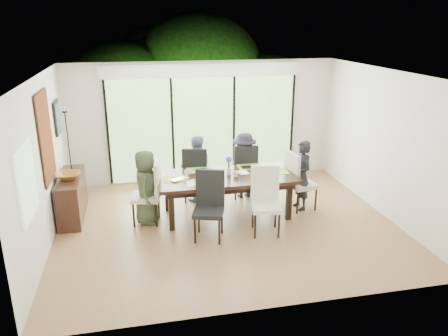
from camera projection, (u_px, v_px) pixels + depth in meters
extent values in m
cube|color=brown|center=(227.00, 224.00, 7.94)|extent=(6.00, 5.00, 0.01)
cube|color=white|center=(227.00, 73.00, 7.07)|extent=(6.00, 5.00, 0.01)
cube|color=silver|center=(203.00, 122.00, 9.83)|extent=(6.00, 0.02, 2.70)
cube|color=silver|center=(272.00, 213.00, 5.18)|extent=(6.00, 0.02, 2.70)
cube|color=white|center=(42.00, 165.00, 6.92)|extent=(0.02, 5.00, 2.70)
cube|color=white|center=(385.00, 144.00, 8.10)|extent=(0.02, 5.00, 2.70)
cube|color=#598C3F|center=(204.00, 129.00, 9.84)|extent=(4.20, 0.02, 2.30)
cube|color=white|center=(203.00, 70.00, 9.42)|extent=(4.40, 0.06, 0.28)
cube|color=black|center=(108.00, 134.00, 9.42)|extent=(0.05, 0.04, 2.30)
cube|color=black|center=(173.00, 130.00, 9.70)|extent=(0.05, 0.04, 2.30)
cube|color=black|center=(234.00, 127.00, 9.97)|extent=(0.05, 0.04, 2.30)
cube|color=black|center=(292.00, 124.00, 10.25)|extent=(0.05, 0.04, 2.30)
cube|color=#8CAD7F|center=(27.00, 182.00, 5.76)|extent=(0.02, 0.90, 1.00)
cube|color=brown|center=(198.00, 168.00, 11.11)|extent=(6.00, 1.80, 0.10)
cube|color=#513623|center=(193.00, 137.00, 11.66)|extent=(6.00, 0.08, 0.06)
sphere|color=#14380F|center=(122.00, 100.00, 11.94)|extent=(3.20, 3.20, 3.20)
sphere|color=#14380F|center=(198.00, 82.00, 12.81)|extent=(4.00, 4.00, 4.00)
sphere|color=#14380F|center=(264.00, 103.00, 12.60)|extent=(2.80, 2.80, 2.80)
sphere|color=#14380F|center=(162.00, 86.00, 13.32)|extent=(3.60, 3.60, 3.60)
cube|color=black|center=(227.00, 177.00, 8.09)|extent=(2.55, 1.17, 0.06)
cube|color=black|center=(227.00, 182.00, 8.12)|extent=(2.34, 0.96, 0.11)
cube|color=black|center=(172.00, 211.00, 7.61)|extent=(0.10, 0.10, 0.73)
cube|color=black|center=(289.00, 201.00, 8.04)|extent=(0.10, 0.10, 0.73)
cube|color=black|center=(167.00, 193.00, 8.41)|extent=(0.10, 0.10, 0.73)
cube|color=black|center=(274.00, 185.00, 8.83)|extent=(0.10, 0.10, 0.73)
imported|color=#3A462F|center=(146.00, 187.00, 7.83)|extent=(0.52, 0.71, 1.37)
imported|color=black|center=(302.00, 175.00, 8.41)|extent=(0.48, 0.69, 1.37)
imported|color=#7587A9|center=(196.00, 169.00, 8.80)|extent=(0.66, 0.43, 1.37)
imported|color=black|center=(244.00, 165.00, 9.00)|extent=(0.67, 0.46, 1.37)
cube|color=#9FB13F|center=(176.00, 179.00, 7.90)|extent=(0.47, 0.34, 0.01)
cube|color=#86B13F|center=(276.00, 172.00, 8.27)|extent=(0.47, 0.34, 0.01)
cube|color=#72A63B|center=(199.00, 170.00, 8.36)|extent=(0.47, 0.34, 0.01)
cube|color=#88A93C|center=(250.00, 167.00, 8.56)|extent=(0.47, 0.34, 0.01)
cube|color=white|center=(200.00, 183.00, 7.70)|extent=(0.47, 0.34, 0.01)
cube|color=black|center=(205.00, 170.00, 8.33)|extent=(0.28, 0.19, 0.01)
cube|color=black|center=(248.00, 167.00, 8.50)|extent=(0.25, 0.18, 0.01)
cube|color=white|center=(264.00, 174.00, 8.17)|extent=(0.32, 0.23, 0.00)
cube|color=white|center=(200.00, 182.00, 7.69)|extent=(0.28, 0.28, 0.03)
cube|color=#C26916|center=(200.00, 181.00, 7.69)|extent=(0.21, 0.21, 0.01)
cylinder|color=silver|center=(229.00, 171.00, 8.12)|extent=(0.08, 0.08, 0.13)
cylinder|color=#337226|center=(229.00, 165.00, 8.08)|extent=(0.04, 0.04, 0.17)
sphere|color=#594EC4|center=(229.00, 159.00, 8.04)|extent=(0.12, 0.12, 0.12)
imported|color=silver|center=(182.00, 180.00, 7.82)|extent=(0.42, 0.37, 0.03)
imported|color=white|center=(188.00, 173.00, 8.07)|extent=(0.18, 0.18, 0.10)
imported|color=white|center=(236.00, 174.00, 8.00)|extent=(0.15, 0.15, 0.10)
imported|color=white|center=(267.00, 168.00, 8.32)|extent=(0.15, 0.15, 0.10)
imported|color=white|center=(239.00, 173.00, 8.18)|extent=(0.20, 0.26, 0.02)
cube|color=black|center=(72.00, 197.00, 8.13)|extent=(0.40, 1.43, 0.80)
imported|color=#996221|center=(68.00, 176.00, 7.90)|extent=(0.42, 0.42, 0.10)
cylinder|color=black|center=(72.00, 169.00, 8.32)|extent=(0.09, 0.09, 0.04)
cylinder|color=black|center=(68.00, 141.00, 8.14)|extent=(0.02, 0.02, 1.12)
cylinder|color=black|center=(65.00, 112.00, 7.97)|extent=(0.09, 0.09, 0.03)
cylinder|color=silver|center=(64.00, 109.00, 7.95)|extent=(0.03, 0.03, 0.09)
cube|color=#8B3714|center=(46.00, 137.00, 7.18)|extent=(0.02, 1.00, 1.50)
cube|color=black|center=(57.00, 118.00, 8.37)|extent=(0.03, 0.55, 0.65)
cube|color=#184D4B|center=(58.00, 118.00, 8.37)|extent=(0.01, 0.45, 0.55)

